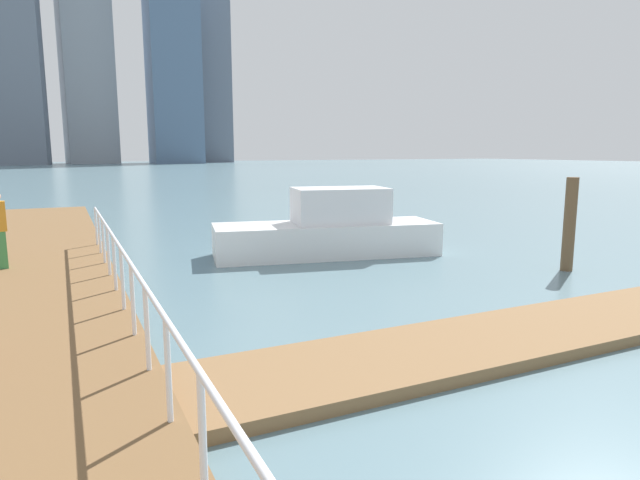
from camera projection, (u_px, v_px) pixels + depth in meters
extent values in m
plane|color=slate|center=(194.00, 241.00, 18.41)|extent=(300.00, 300.00, 0.00)
cube|color=olive|center=(525.00, 334.00, 8.80)|extent=(12.37, 2.00, 0.18)
cylinder|color=white|center=(203.00, 440.00, 3.99)|extent=(0.06, 0.06, 1.05)
cylinder|color=white|center=(168.00, 371.00, 5.25)|extent=(0.06, 0.06, 1.05)
cylinder|color=white|center=(147.00, 328.00, 6.51)|extent=(0.06, 0.06, 1.05)
cylinder|color=white|center=(133.00, 300.00, 7.76)|extent=(0.06, 0.06, 1.05)
cylinder|color=white|center=(122.00, 279.00, 9.02)|extent=(0.06, 0.06, 1.05)
cylinder|color=white|center=(115.00, 263.00, 10.28)|extent=(0.06, 0.06, 1.05)
cylinder|color=white|center=(108.00, 251.00, 11.53)|extent=(0.06, 0.06, 1.05)
cylinder|color=white|center=(104.00, 241.00, 12.79)|extent=(0.06, 0.06, 1.05)
cylinder|color=white|center=(100.00, 233.00, 14.05)|extent=(0.06, 0.06, 1.05)
cylinder|color=white|center=(96.00, 226.00, 15.30)|extent=(0.06, 0.06, 1.05)
cylinder|color=white|center=(166.00, 319.00, 5.16)|extent=(0.06, 22.59, 0.06)
cylinder|color=brown|center=(569.00, 224.00, 13.70)|extent=(0.30, 0.30, 2.38)
cube|color=white|center=(326.00, 239.00, 15.85)|extent=(6.75, 3.18, 0.95)
cube|color=white|center=(340.00, 205.00, 15.79)|extent=(2.93, 2.05, 1.03)
cube|color=#3F8C4C|center=(0.00, 250.00, 12.19)|extent=(0.30, 0.22, 0.85)
cube|color=slate|center=(171.00, 34.00, 129.32)|extent=(11.77, 13.62, 61.25)
cube|color=slate|center=(207.00, 81.00, 145.12)|extent=(11.97, 13.04, 42.96)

